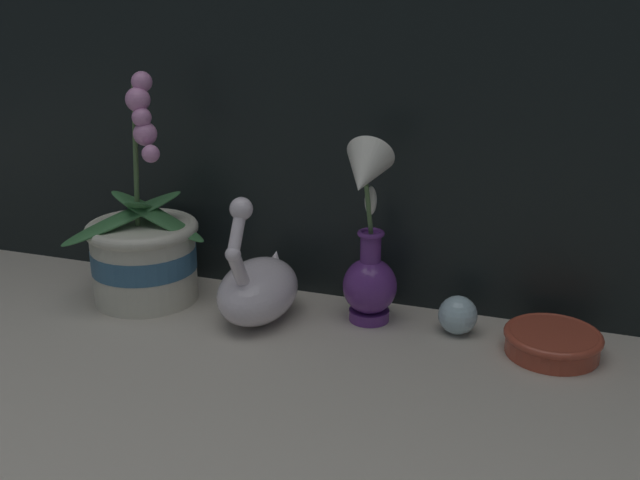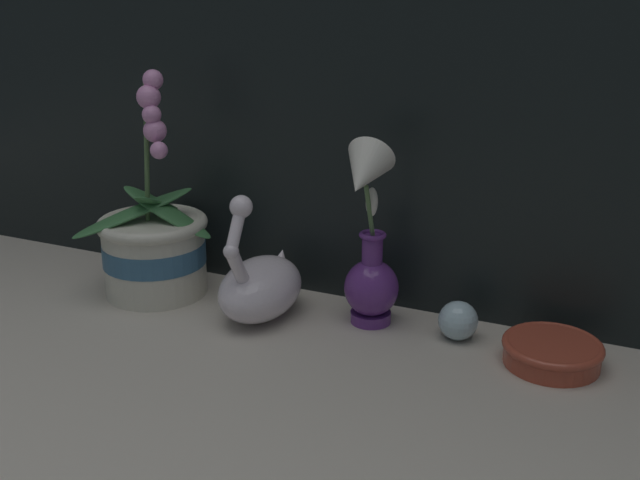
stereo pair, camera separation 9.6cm
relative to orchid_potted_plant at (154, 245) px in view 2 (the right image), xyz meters
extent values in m
plane|color=#BCB2A3|center=(0.31, -0.13, -0.08)|extent=(2.80, 2.80, 0.00)
cylinder|color=beige|center=(0.00, 0.00, -0.02)|extent=(0.17, 0.17, 0.13)
cylinder|color=#386689|center=(0.00, 0.00, -0.01)|extent=(0.17, 0.17, 0.04)
torus|color=beige|center=(0.00, 0.00, 0.04)|extent=(0.18, 0.18, 0.02)
cylinder|color=#4C6B3D|center=(0.00, 0.00, 0.16)|extent=(0.01, 0.03, 0.23)
ellipsoid|color=#38703D|center=(0.03, 0.00, 0.06)|extent=(0.16, 0.06, 0.08)
ellipsoid|color=#38703D|center=(-0.01, 0.03, 0.06)|extent=(0.08, 0.16, 0.08)
ellipsoid|color=#38703D|center=(-0.02, -0.02, 0.06)|extent=(0.16, 0.19, 0.07)
sphere|color=#DB8EC6|center=(0.01, 0.01, 0.27)|extent=(0.03, 0.03, 0.03)
sphere|color=#DB8EC6|center=(0.01, 0.00, 0.25)|extent=(0.04, 0.04, 0.04)
sphere|color=#DB8EC6|center=(0.02, -0.01, 0.22)|extent=(0.03, 0.03, 0.03)
sphere|color=#DB8EC6|center=(0.02, -0.01, 0.19)|extent=(0.04, 0.04, 0.04)
sphere|color=#DB8EC6|center=(0.04, -0.03, 0.17)|extent=(0.03, 0.03, 0.03)
ellipsoid|color=white|center=(0.21, -0.01, -0.04)|extent=(0.12, 0.17, 0.09)
cone|color=white|center=(0.21, 0.05, -0.02)|extent=(0.06, 0.08, 0.08)
cylinder|color=white|center=(0.21, -0.08, 0.02)|extent=(0.02, 0.05, 0.07)
sphere|color=white|center=(0.21, -0.10, 0.05)|extent=(0.02, 0.02, 0.02)
cylinder|color=white|center=(0.21, -0.08, 0.08)|extent=(0.02, 0.05, 0.07)
sphere|color=white|center=(0.21, -0.06, 0.11)|extent=(0.03, 0.03, 0.03)
cylinder|color=#602D7F|center=(0.37, 0.04, -0.08)|extent=(0.06, 0.06, 0.02)
ellipsoid|color=#602D7F|center=(0.37, 0.04, -0.03)|extent=(0.08, 0.08, 0.09)
cylinder|color=#602D7F|center=(0.37, 0.04, 0.03)|extent=(0.03, 0.03, 0.05)
torus|color=#602D7F|center=(0.37, 0.04, 0.06)|extent=(0.04, 0.04, 0.01)
cylinder|color=#567A47|center=(0.37, 0.02, 0.10)|extent=(0.01, 0.04, 0.09)
cone|color=white|center=(0.37, 0.00, 0.16)|extent=(0.07, 0.10, 0.10)
ellipsoid|color=white|center=(0.37, 0.03, 0.11)|extent=(0.02, 0.02, 0.04)
sphere|color=silver|center=(0.51, 0.04, -0.06)|extent=(0.06, 0.06, 0.06)
cylinder|color=#A8422D|center=(0.65, 0.01, -0.07)|extent=(0.13, 0.13, 0.03)
torus|color=#A8422D|center=(0.65, 0.01, -0.06)|extent=(0.14, 0.14, 0.01)
camera|label=1|loc=(0.65, -0.99, 0.42)|focal=42.00mm
camera|label=2|loc=(0.73, -0.96, 0.42)|focal=42.00mm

